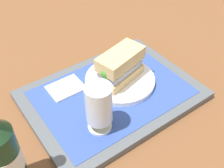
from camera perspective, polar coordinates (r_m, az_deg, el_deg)
ground_plane at (r=0.75m, az=-0.00°, el=-2.84°), size 3.00×3.00×0.00m
tray at (r=0.74m, az=-0.00°, el=-2.29°), size 0.44×0.32×0.02m
placemat at (r=0.73m, az=-0.00°, el=-1.70°), size 0.38×0.27×0.00m
plate at (r=0.76m, az=1.66°, el=0.83°), size 0.19×0.19×0.01m
sandwich at (r=0.72m, az=1.56°, el=3.68°), size 0.14×0.09×0.08m
beer_glass at (r=0.60m, az=-2.70°, el=-4.68°), size 0.06×0.06×0.12m
napkin_folded at (r=0.75m, az=-9.50°, el=-0.80°), size 0.09×0.07×0.01m
beer_bottle at (r=0.54m, az=-21.61°, el=-13.39°), size 0.07×0.07×0.27m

